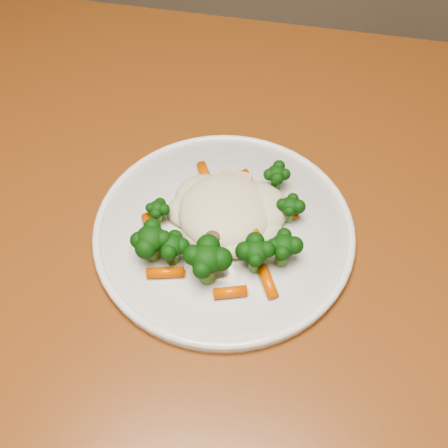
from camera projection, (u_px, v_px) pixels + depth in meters
name	position (u px, v px, depth m)	size (l,w,h in m)	color
dining_table	(283.00, 257.00, 0.76)	(1.16, 0.81, 0.75)	brown
plate	(224.00, 231.00, 0.64)	(0.30, 0.30, 0.01)	white
meal	(222.00, 222.00, 0.61)	(0.19, 0.19, 0.05)	beige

